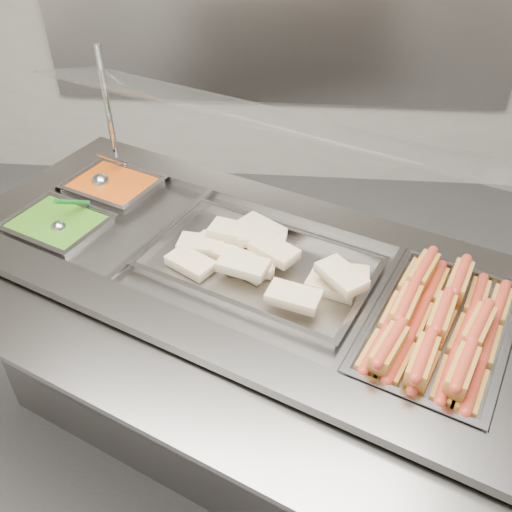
# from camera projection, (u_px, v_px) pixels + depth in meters

# --- Properties ---
(ground) EXTENTS (6.00, 6.00, 0.00)m
(ground) POSITION_uv_depth(u_px,v_px,m) (242.00, 489.00, 2.31)
(ground) COLOR #525254
(ground) RESTS_ON ground
(back_panel) EXTENTS (3.00, 0.04, 1.20)m
(back_panel) POSITION_uv_depth(u_px,v_px,m) (280.00, 8.00, 3.47)
(back_panel) COLOR gray
(back_panel) RESTS_ON ground
(steam_counter) EXTENTS (2.22, 1.66, 0.97)m
(steam_counter) POSITION_uv_depth(u_px,v_px,m) (244.00, 353.00, 2.24)
(steam_counter) COLOR slate
(steam_counter) RESTS_ON ground
(tray_rail) EXTENTS (1.89, 1.13, 0.06)m
(tray_rail) POSITION_uv_depth(u_px,v_px,m) (143.00, 379.00, 1.59)
(tray_rail) COLOR slate
(tray_rail) RESTS_ON steam_counter
(sneeze_guard) EXTENTS (1.76, 1.02, 0.48)m
(sneeze_guard) POSITION_uv_depth(u_px,v_px,m) (277.00, 123.00, 1.85)
(sneeze_guard) COLOR silver
(sneeze_guard) RESTS_ON steam_counter
(pan_hotdogs) EXTENTS (0.58, 0.69, 0.11)m
(pan_hotdogs) POSITION_uv_depth(u_px,v_px,m) (437.00, 337.00, 1.71)
(pan_hotdogs) COLOR gray
(pan_hotdogs) RESTS_ON steam_counter
(pan_wraps) EXTENTS (0.85, 0.70, 0.08)m
(pan_wraps) POSITION_uv_depth(u_px,v_px,m) (259.00, 269.00, 1.93)
(pan_wraps) COLOR gray
(pan_wraps) RESTS_ON steam_counter
(pan_beans) EXTENTS (0.40, 0.37, 0.11)m
(pan_beans) POSITION_uv_depth(u_px,v_px,m) (114.00, 193.00, 2.34)
(pan_beans) COLOR gray
(pan_beans) RESTS_ON steam_counter
(pan_peas) EXTENTS (0.40, 0.37, 0.11)m
(pan_peas) POSITION_uv_depth(u_px,v_px,m) (59.00, 232.00, 2.12)
(pan_peas) COLOR gray
(pan_peas) RESTS_ON steam_counter
(hotdogs_in_buns) EXTENTS (0.52, 0.63, 0.13)m
(hotdogs_in_buns) POSITION_uv_depth(u_px,v_px,m) (438.00, 326.00, 1.67)
(hotdogs_in_buns) COLOR #B17725
(hotdogs_in_buns) RESTS_ON pan_hotdogs
(tortilla_wraps) EXTENTS (0.69, 0.50, 0.11)m
(tortilla_wraps) POSITION_uv_depth(u_px,v_px,m) (262.00, 259.00, 1.91)
(tortilla_wraps) COLOR #C9AF87
(tortilla_wraps) RESTS_ON pan_wraps
(ladle) EXTENTS (0.11, 0.19, 0.17)m
(ladle) POSITION_uv_depth(u_px,v_px,m) (102.00, 181.00, 2.31)
(ladle) COLOR #BBBCC1
(ladle) RESTS_ON pan_beans
(serving_spoon) EXTENTS (0.11, 0.18, 0.15)m
(serving_spoon) POSITION_uv_depth(u_px,v_px,m) (62.00, 223.00, 2.07)
(serving_spoon) COLOR #BBBCC1
(serving_spoon) RESTS_ON pan_peas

